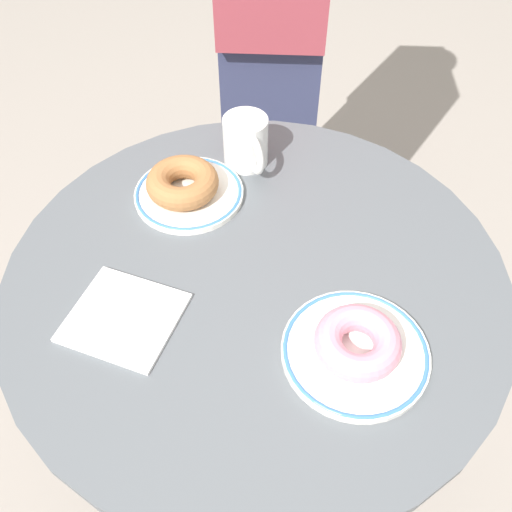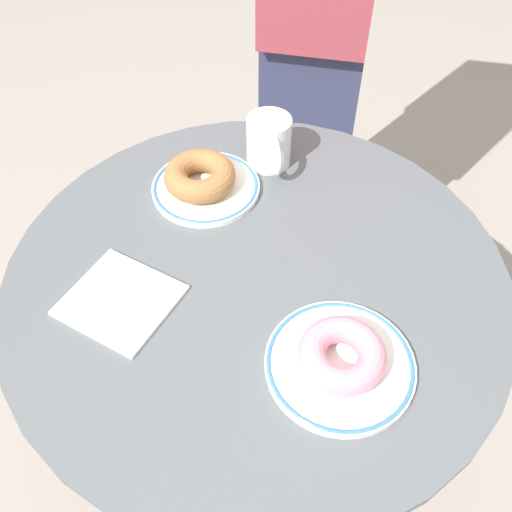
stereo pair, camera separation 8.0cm
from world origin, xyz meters
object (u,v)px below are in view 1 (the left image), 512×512
at_px(plate_left, 189,193).
at_px(plate_right, 355,352).
at_px(person_figure, 273,32).
at_px(donut_pink_frosted, 358,342).
at_px(cafe_table, 256,357).
at_px(paper_napkin, 124,317).
at_px(donut_cinnamon, 182,182).
at_px(coffee_mug, 246,142).

relative_size(plate_left, plate_right, 0.93).
height_order(plate_left, person_figure, person_figure).
bearing_deg(donut_pink_frosted, cafe_table, 172.18).
relative_size(plate_right, paper_napkin, 1.34).
bearing_deg(plate_right, plate_left, 167.87).
xyz_separation_m(donut_pink_frosted, paper_napkin, (-0.28, -0.16, -0.03)).
bearing_deg(donut_pink_frosted, paper_napkin, -150.99).
distance_m(donut_cinnamon, donut_pink_frosted, 0.40).
xyz_separation_m(donut_cinnamon, donut_pink_frosted, (0.39, -0.08, -0.00)).
bearing_deg(paper_napkin, coffee_mug, 102.69).
bearing_deg(person_figure, plate_right, -44.61).
bearing_deg(donut_cinnamon, plate_right, -11.07).
xyz_separation_m(cafe_table, coffee_mug, (-0.17, 0.19, 0.30)).
relative_size(donut_pink_frosted, paper_napkin, 0.77).
xyz_separation_m(cafe_table, paper_napkin, (-0.09, -0.18, 0.25)).
relative_size(donut_pink_frosted, coffee_mug, 1.03).
bearing_deg(donut_cinnamon, coffee_mug, 79.26).
bearing_deg(paper_napkin, donut_pink_frosted, 29.01).
bearing_deg(paper_napkin, cafe_table, 63.86).
bearing_deg(coffee_mug, plate_right, -30.06).
relative_size(donut_cinnamon, donut_pink_frosted, 1.06).
bearing_deg(cafe_table, plate_right, -7.82).
relative_size(cafe_table, donut_cinnamon, 6.32).
xyz_separation_m(cafe_table, plate_left, (-0.19, 0.06, 0.26)).
height_order(plate_left, coffee_mug, coffee_mug).
distance_m(paper_napkin, person_figure, 0.84).
bearing_deg(donut_pink_frosted, coffee_mug, 149.94).
bearing_deg(cafe_table, plate_left, 163.70).
bearing_deg(donut_pink_frosted, plate_left, 167.87).
relative_size(plate_right, coffee_mug, 1.78).
relative_size(plate_left, paper_napkin, 1.25).
relative_size(plate_left, donut_pink_frosted, 1.61).
bearing_deg(donut_pink_frosted, donut_cinnamon, 168.93).
xyz_separation_m(plate_right, coffee_mug, (-0.37, 0.21, 0.04)).
xyz_separation_m(plate_left, coffee_mug, (0.02, 0.13, 0.04)).
height_order(paper_napkin, person_figure, person_figure).
relative_size(cafe_table, coffee_mug, 6.88).
bearing_deg(cafe_table, donut_pink_frosted, -7.82).
bearing_deg(paper_napkin, donut_cinnamon, 114.96).
bearing_deg(plate_right, person_figure, 135.39).
height_order(donut_cinnamon, donut_pink_frosted, donut_cinnamon).
bearing_deg(plate_left, person_figure, 113.85).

